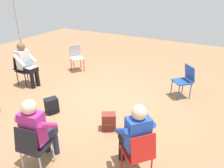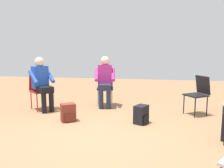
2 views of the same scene
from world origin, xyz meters
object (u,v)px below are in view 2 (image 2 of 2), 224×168
chair_northeast (198,92)px  chair_north (105,86)px  backpack_by_empty_chair (141,116)px  person_in_magenta (105,79)px  backpack_near_laptop_user (68,114)px  chair_northwest (39,88)px  person_in_blue (42,81)px

chair_northeast → chair_north: same height
chair_north → backpack_by_empty_chair: 1.74m
person_in_magenta → backpack_near_laptop_user: (-0.51, -1.32, -0.54)m
chair_north → person_in_magenta: 0.26m
backpack_near_laptop_user → backpack_by_empty_chair: size_ratio=1.00×
chair_northeast → person_in_magenta: (-2.15, 0.40, 0.20)m
chair_north → backpack_near_laptop_user: size_ratio=2.36×
chair_northwest → chair_north: size_ratio=1.00×
chair_northeast → person_in_blue: person_in_blue is taller
chair_northwest → person_in_magenta: person_in_magenta is taller
chair_north → backpack_by_empty_chair: bearing=115.3°
chair_northeast → backpack_by_empty_chair: size_ratio=2.36×
person_in_magenta → person_in_blue: bearing=14.1°
chair_north → backpack_near_laptop_user: chair_north is taller
chair_northeast → chair_northwest: (-3.64, -0.09, 0.00)m
chair_northwest → backpack_by_empty_chair: bearing=114.2°
chair_north → backpack_by_empty_chair: (0.97, -1.40, -0.34)m
chair_northeast → chair_northwest: bearing=56.8°
chair_north → person_in_blue: (-1.34, -0.76, 0.20)m
chair_north → person_in_blue: bearing=20.1°
chair_northeast → backpack_by_empty_chair: chair_northeast is taller
chair_north → person_in_magenta: person_in_magenta is taller
chair_northwest → backpack_by_empty_chair: 2.58m
chair_northwest → chair_north: 1.61m
backpack_near_laptop_user → backpack_by_empty_chair: (1.45, 0.08, 0.00)m
chair_northwest → person_in_magenta: size_ratio=0.69×
person_in_blue → chair_northeast: bearing=134.6°
person_in_magenta → backpack_by_empty_chair: size_ratio=3.44×
backpack_by_empty_chair → chair_north: bearing=124.7°
chair_northeast → person_in_magenta: size_ratio=0.69×
chair_northeast → backpack_near_laptop_user: size_ratio=2.36×
chair_north → person_in_blue: 1.56m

